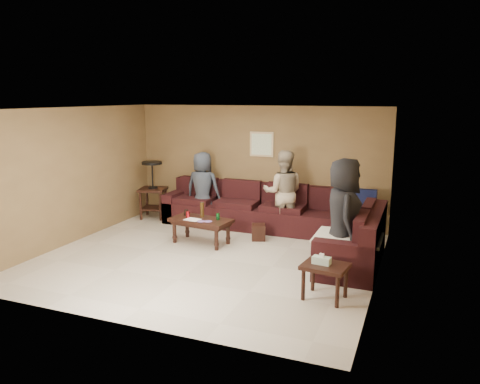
{
  "coord_description": "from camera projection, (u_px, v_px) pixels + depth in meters",
  "views": [
    {
      "loc": [
        3.26,
        -6.82,
        2.7
      ],
      "look_at": [
        0.25,
        0.85,
        1.0
      ],
      "focal_mm": 35.0,
      "sensor_mm": 36.0,
      "label": 1
    }
  ],
  "objects": [
    {
      "name": "room",
      "position": [
        207.0,
        161.0,
        7.59
      ],
      "size": [
        5.6,
        5.5,
        2.5
      ],
      "color": "beige",
      "rests_on": "ground"
    },
    {
      "name": "sectional_sofa",
      "position": [
        280.0,
        222.0,
        8.95
      ],
      "size": [
        4.65,
        2.9,
        0.97
      ],
      "color": "black",
      "rests_on": "ground"
    },
    {
      "name": "coffee_table",
      "position": [
        201.0,
        222.0,
        8.65
      ],
      "size": [
        1.19,
        0.7,
        0.75
      ],
      "rotation": [
        0.0,
        0.0,
        -0.13
      ],
      "color": "black",
      "rests_on": "ground"
    },
    {
      "name": "end_table_left",
      "position": [
        153.0,
        189.0,
        10.43
      ],
      "size": [
        0.68,
        0.68,
        1.27
      ],
      "rotation": [
        0.0,
        0.0,
        0.26
      ],
      "color": "black",
      "rests_on": "ground"
    },
    {
      "name": "side_table_right",
      "position": [
        325.0,
        269.0,
        6.26
      ],
      "size": [
        0.65,
        0.56,
        0.63
      ],
      "rotation": [
        0.0,
        0.0,
        -0.14
      ],
      "color": "black",
      "rests_on": "ground"
    },
    {
      "name": "waste_bin",
      "position": [
        258.0,
        232.0,
        8.9
      ],
      "size": [
        0.32,
        0.32,
        0.3
      ],
      "primitive_type": "cube",
      "rotation": [
        0.0,
        0.0,
        0.36
      ],
      "color": "black",
      "rests_on": "ground"
    },
    {
      "name": "wall_art",
      "position": [
        262.0,
        144.0,
        9.81
      ],
      "size": [
        0.52,
        0.04,
        0.52
      ],
      "color": "tan",
      "rests_on": "ground"
    },
    {
      "name": "person_left",
      "position": [
        203.0,
        188.0,
        9.92
      ],
      "size": [
        0.77,
        0.52,
        1.55
      ],
      "primitive_type": "imported",
      "rotation": [
        0.0,
        0.0,
        3.17
      ],
      "color": "#313845",
      "rests_on": "ground"
    },
    {
      "name": "person_middle",
      "position": [
        283.0,
        192.0,
        9.2
      ],
      "size": [
        0.95,
        0.82,
        1.67
      ],
      "primitive_type": "imported",
      "rotation": [
        0.0,
        0.0,
        3.41
      ],
      "color": "tan",
      "rests_on": "ground"
    },
    {
      "name": "person_right",
      "position": [
        343.0,
        216.0,
        7.18
      ],
      "size": [
        0.8,
        1.0,
        1.78
      ],
      "primitive_type": "imported",
      "rotation": [
        0.0,
        0.0,
        1.87
      ],
      "color": "black",
      "rests_on": "ground"
    }
  ]
}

